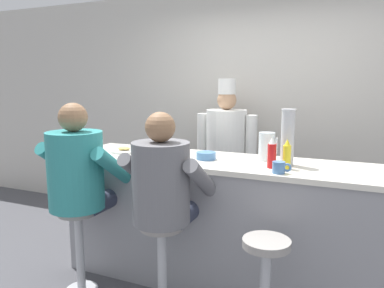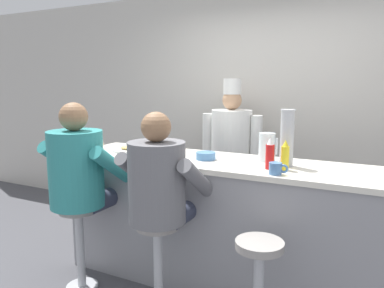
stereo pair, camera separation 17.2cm
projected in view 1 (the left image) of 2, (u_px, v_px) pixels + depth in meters
name	position (u px, v px, depth m)	size (l,w,h in m)	color
wall_back	(269.00, 111.00, 4.16)	(10.00, 0.06, 2.70)	beige
diner_counter	(230.00, 223.00, 3.07)	(2.84, 0.70, 1.05)	gray
ketchup_bottle_red	(272.00, 154.00, 2.72)	(0.06, 0.06, 0.23)	red
mustard_bottle_yellow	(287.00, 155.00, 2.70)	(0.06, 0.06, 0.22)	yellow
water_pitcher_clear	(267.00, 146.00, 2.99)	(0.15, 0.13, 0.23)	silver
breakfast_plate	(124.00, 150.00, 3.36)	(0.25, 0.25, 0.05)	white
cereal_bowl	(206.00, 156.00, 3.04)	(0.16, 0.16, 0.06)	#4C7FB7
coffee_mug_tan	(93.00, 145.00, 3.52)	(0.12, 0.08, 0.08)	beige
coffee_mug_blue	(279.00, 167.00, 2.57)	(0.13, 0.09, 0.08)	#4C7AB2
cup_stack_steel	(288.00, 137.00, 2.81)	(0.11, 0.11, 0.42)	#B7BABF
diner_seated_teal	(79.00, 174.00, 2.90)	(0.64, 0.63, 1.52)	#B2B5BA
diner_seated_grey	(163.00, 187.00, 2.61)	(0.61, 0.60, 1.48)	#B2B5BA
empty_stool_round	(265.00, 274.00, 2.37)	(0.30, 0.30, 0.70)	#B2B5BA
cook_in_whites_near	(226.00, 151.00, 4.03)	(0.67, 0.43, 1.71)	#232328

